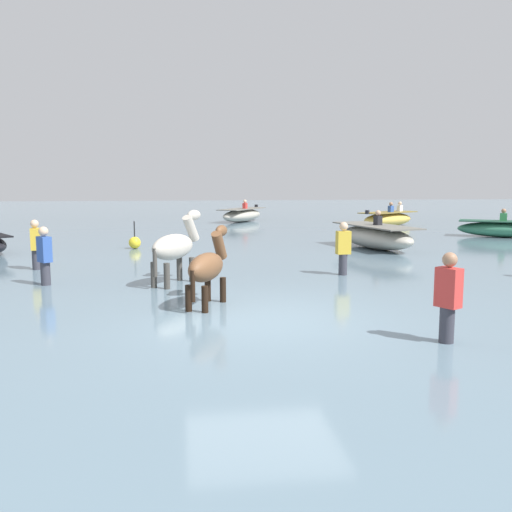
% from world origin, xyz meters
% --- Properties ---
extents(ground_plane, '(120.00, 120.00, 0.00)m').
position_xyz_m(ground_plane, '(0.00, 0.00, 0.00)').
color(ground_plane, '#84755B').
extents(water_surface, '(90.00, 90.00, 0.39)m').
position_xyz_m(water_surface, '(0.00, 10.00, 0.19)').
color(water_surface, slate).
rests_on(water_surface, ground).
extents(horse_lead_bay, '(0.94, 1.58, 1.76)m').
position_xyz_m(horse_lead_bay, '(-0.83, 1.05, 1.04)').
color(horse_lead_bay, brown).
rests_on(horse_lead_bay, ground).
extents(horse_trailing_pinto, '(1.25, 1.65, 1.94)m').
position_xyz_m(horse_trailing_pinto, '(-1.42, 3.25, 1.15)').
color(horse_trailing_pinto, beige).
rests_on(horse_trailing_pinto, ground).
extents(boat_mid_outer, '(3.09, 3.92, 1.19)m').
position_xyz_m(boat_mid_outer, '(1.99, 21.43, 0.75)').
color(boat_mid_outer, '#B2AD9E').
rests_on(boat_mid_outer, water_surface).
extents(boat_near_starboard, '(3.52, 2.92, 1.18)m').
position_xyz_m(boat_near_starboard, '(8.68, 17.30, 0.74)').
color(boat_near_starboard, gold).
rests_on(boat_near_starboard, water_surface).
extents(boat_mid_channel, '(3.45, 2.66, 1.12)m').
position_xyz_m(boat_mid_channel, '(11.24, 11.69, 0.71)').
color(boat_mid_channel, '#337556').
rests_on(boat_mid_channel, water_surface).
extents(boat_distant_west, '(2.12, 3.90, 1.25)m').
position_xyz_m(boat_distant_west, '(5.01, 8.79, 0.77)').
color(boat_distant_west, '#B2AD9E').
rests_on(boat_distant_west, water_surface).
extents(person_wading_mid, '(0.33, 0.22, 1.63)m').
position_xyz_m(person_wading_mid, '(2.47, 3.90, 0.87)').
color(person_wading_mid, '#383842').
rests_on(person_wading_mid, ground).
extents(person_onlooker_left, '(0.33, 0.38, 1.63)m').
position_xyz_m(person_onlooker_left, '(2.29, -1.65, 0.87)').
color(person_onlooker_left, '#383842').
rests_on(person_onlooker_left, ground).
extents(person_wading_close, '(0.35, 0.38, 1.63)m').
position_xyz_m(person_wading_close, '(-4.14, 3.48, 0.87)').
color(person_wading_close, '#383842').
rests_on(person_wading_close, ground).
extents(person_onlooker_right, '(0.24, 0.34, 1.63)m').
position_xyz_m(person_onlooker_right, '(-4.87, 5.68, 0.87)').
color(person_onlooker_right, '#383842').
rests_on(person_onlooker_right, ground).
extents(channel_buoy, '(0.39, 0.39, 0.89)m').
position_xyz_m(channel_buoy, '(-2.80, 9.78, 0.59)').
color(channel_buoy, yellow).
rests_on(channel_buoy, water_surface).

